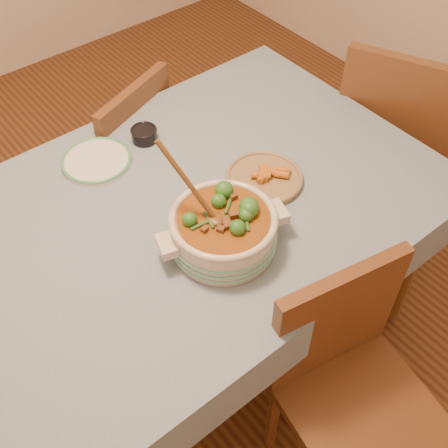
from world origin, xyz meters
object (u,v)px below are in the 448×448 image
object	(u,v)px
condiment_bowl	(144,134)
chair_far	(122,157)
stew_casserole	(223,228)
chair_right	(394,136)
white_plate	(97,161)
chair_near	(348,378)
fried_plate	(264,177)
dining_table	(178,231)

from	to	relation	value
condiment_bowl	chair_far	bearing A→B (deg)	83.01
stew_casserole	chair_right	distance (m)	1.07
white_plate	condiment_bowl	bearing A→B (deg)	0.00
chair_far	chair_near	xyz separation A→B (m)	(-0.02, -1.25, 0.02)
stew_casserole	fried_plate	bearing A→B (deg)	25.14
condiment_bowl	chair_near	distance (m)	1.02
fried_plate	chair_far	size ratio (longest dim) A/B	0.35
stew_casserole	condiment_bowl	xyz separation A→B (m)	(0.09, 0.54, -0.05)
white_plate	condiment_bowl	distance (m)	0.19
chair_near	chair_right	bearing A→B (deg)	44.07
white_plate	chair_right	size ratio (longest dim) A/B	0.31
dining_table	fried_plate	distance (m)	0.32
stew_casserole	chair_far	distance (m)	0.89
chair_far	chair_right	distance (m)	1.11
condiment_bowl	chair_right	distance (m)	1.03
white_plate	chair_right	xyz separation A→B (m)	(1.12, -0.38, -0.23)
white_plate	chair_near	distance (m)	1.04
white_plate	chair_far	world-z (taller)	chair_far
dining_table	chair_far	xyz separation A→B (m)	(0.14, 0.61, -0.19)
chair_far	condiment_bowl	bearing A→B (deg)	62.68
chair_far	chair_right	bearing A→B (deg)	123.65
dining_table	condiment_bowl	xyz separation A→B (m)	(0.11, 0.34, 0.12)
condiment_bowl	chair_far	distance (m)	0.41
dining_table	white_plate	distance (m)	0.36
chair_near	chair_right	world-z (taller)	chair_right
white_plate	condiment_bowl	size ratio (longest dim) A/B	3.17
dining_table	fried_plate	xyz separation A→B (m)	(0.29, -0.07, 0.11)
condiment_bowl	fried_plate	xyz separation A→B (m)	(0.18, -0.41, -0.01)
condiment_bowl	fried_plate	distance (m)	0.45
dining_table	white_plate	world-z (taller)	white_plate
stew_casserole	white_plate	bearing A→B (deg)	100.73
condiment_bowl	dining_table	bearing A→B (deg)	-108.08
condiment_bowl	chair_far	size ratio (longest dim) A/B	0.11
stew_casserole	chair_near	xyz separation A→B (m)	(0.10, -0.44, -0.34)
white_plate	chair_right	distance (m)	1.20
stew_casserole	fried_plate	xyz separation A→B (m)	(0.27, 0.13, -0.06)
white_plate	chair_right	bearing A→B (deg)	-18.94
dining_table	chair_right	xyz separation A→B (m)	(1.04, -0.04, -0.12)
stew_casserole	condiment_bowl	bearing A→B (deg)	80.80
chair_near	dining_table	bearing A→B (deg)	112.20
fried_plate	chair_far	world-z (taller)	chair_far
stew_casserole	condiment_bowl	world-z (taller)	stew_casserole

